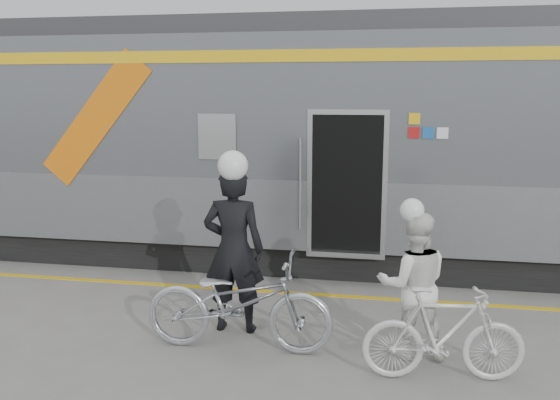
% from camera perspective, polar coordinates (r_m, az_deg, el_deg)
% --- Properties ---
extents(ground, '(90.00, 90.00, 0.00)m').
position_cam_1_polar(ground, '(6.82, 2.36, -15.14)').
color(ground, slate).
rests_on(ground, ground).
extents(train, '(24.00, 3.17, 4.10)m').
position_cam_1_polar(train, '(10.70, -4.72, 5.68)').
color(train, black).
rests_on(train, ground).
extents(safety_strip, '(24.00, 0.12, 0.01)m').
position_cam_1_polar(safety_strip, '(8.79, 4.42, -9.10)').
color(safety_strip, gold).
rests_on(safety_strip, ground).
extents(man, '(0.77, 0.51, 2.07)m').
position_cam_1_polar(man, '(7.29, -4.47, -4.78)').
color(man, black).
rests_on(man, ground).
extents(bicycle_left, '(2.19, 0.81, 1.14)m').
position_cam_1_polar(bicycle_left, '(6.88, -3.99, -9.80)').
color(bicycle_left, '#AAABB2').
rests_on(bicycle_left, ground).
extents(woman, '(0.87, 0.72, 1.65)m').
position_cam_1_polar(woman, '(6.81, 12.70, -7.97)').
color(woman, white).
rests_on(woman, ground).
extents(bicycle_right, '(1.71, 0.67, 1.00)m').
position_cam_1_polar(bicycle_right, '(6.42, 15.47, -12.34)').
color(bicycle_right, beige).
rests_on(bicycle_right, ground).
extents(helmet_man, '(0.36, 0.36, 0.36)m').
position_cam_1_polar(helmet_man, '(7.07, -4.61, 4.74)').
color(helmet_man, white).
rests_on(helmet_man, man).
extents(helmet_woman, '(0.26, 0.26, 0.26)m').
position_cam_1_polar(helmet_woman, '(6.57, 13.03, -0.02)').
color(helmet_woman, white).
rests_on(helmet_woman, woman).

